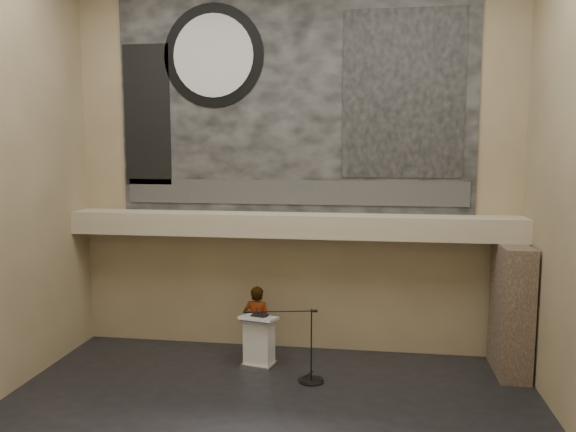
# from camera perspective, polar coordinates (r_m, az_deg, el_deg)

# --- Properties ---
(floor) EXTENTS (10.00, 10.00, 0.00)m
(floor) POSITION_cam_1_polar(r_m,az_deg,el_deg) (9.93, -2.87, -21.02)
(floor) COLOR black
(floor) RESTS_ON ground
(wall_back) EXTENTS (10.00, 0.02, 8.50)m
(wall_back) POSITION_cam_1_polar(r_m,az_deg,el_deg) (12.72, 0.53, 5.14)
(wall_back) COLOR #827053
(wall_back) RESTS_ON floor
(wall_front) EXTENTS (10.00, 0.02, 8.50)m
(wall_front) POSITION_cam_1_polar(r_m,az_deg,el_deg) (4.93, -12.25, 1.95)
(wall_front) COLOR #827053
(wall_front) RESTS_ON floor
(soffit) EXTENTS (10.00, 0.80, 0.50)m
(soffit) POSITION_cam_1_polar(r_m,az_deg,el_deg) (12.44, 0.27, -0.92)
(soffit) COLOR tan
(soffit) RESTS_ON wall_back
(sprinkler_left) EXTENTS (0.04, 0.04, 0.06)m
(sprinkler_left) POSITION_cam_1_polar(r_m,az_deg,el_deg) (12.75, -6.91, -2.04)
(sprinkler_left) COLOR #B2893D
(sprinkler_left) RESTS_ON soffit
(sprinkler_right) EXTENTS (0.04, 0.04, 0.06)m
(sprinkler_right) POSITION_cam_1_polar(r_m,az_deg,el_deg) (12.31, 9.03, -2.41)
(sprinkler_right) COLOR #B2893D
(sprinkler_right) RESTS_ON soffit
(banner) EXTENTS (8.00, 0.05, 5.00)m
(banner) POSITION_cam_1_polar(r_m,az_deg,el_deg) (12.72, 0.51, 11.67)
(banner) COLOR black
(banner) RESTS_ON wall_back
(banner_text_strip) EXTENTS (7.76, 0.02, 0.55)m
(banner_text_strip) POSITION_cam_1_polar(r_m,az_deg,el_deg) (12.68, 0.48, 2.42)
(banner_text_strip) COLOR #2F2F2F
(banner_text_strip) RESTS_ON banner
(banner_clock_rim) EXTENTS (2.30, 0.02, 2.30)m
(banner_clock_rim) POSITION_cam_1_polar(r_m,az_deg,el_deg) (13.17, -7.60, 15.84)
(banner_clock_rim) COLOR black
(banner_clock_rim) RESTS_ON banner
(banner_clock_face) EXTENTS (1.84, 0.02, 1.84)m
(banner_clock_face) POSITION_cam_1_polar(r_m,az_deg,el_deg) (13.15, -7.62, 15.85)
(banner_clock_face) COLOR silver
(banner_clock_face) RESTS_ON banner
(banner_building_print) EXTENTS (2.60, 0.02, 3.60)m
(banner_building_print) POSITION_cam_1_polar(r_m,az_deg,el_deg) (12.59, 11.62, 12.04)
(banner_building_print) COLOR black
(banner_building_print) RESTS_ON banner
(banner_brick_print) EXTENTS (1.10, 0.02, 3.20)m
(banner_brick_print) POSITION_cam_1_polar(r_m,az_deg,el_deg) (13.55, -14.12, 9.91)
(banner_brick_print) COLOR black
(banner_brick_print) RESTS_ON banner
(stone_pier) EXTENTS (0.60, 1.40, 2.70)m
(stone_pier) POSITION_cam_1_polar(r_m,az_deg,el_deg) (12.55, 21.74, -8.82)
(stone_pier) COLOR #45352A
(stone_pier) RESTS_ON floor
(lectern) EXTENTS (0.84, 0.68, 1.14)m
(lectern) POSITION_cam_1_polar(r_m,az_deg,el_deg) (12.27, -2.96, -12.58)
(lectern) COLOR silver
(lectern) RESTS_ON floor
(binder) EXTENTS (0.37, 0.33, 0.04)m
(binder) POSITION_cam_1_polar(r_m,az_deg,el_deg) (12.10, -2.89, -10.05)
(binder) COLOR black
(binder) RESTS_ON lectern
(papers) EXTENTS (0.27, 0.31, 0.00)m
(papers) POSITION_cam_1_polar(r_m,az_deg,el_deg) (12.09, -3.46, -10.14)
(papers) COLOR silver
(papers) RESTS_ON lectern
(speaker_person) EXTENTS (0.64, 0.45, 1.66)m
(speaker_person) POSITION_cam_1_polar(r_m,az_deg,el_deg) (12.53, -3.16, -10.82)
(speaker_person) COLOR white
(speaker_person) RESTS_ON floor
(mic_stand) EXTENTS (1.59, 0.53, 1.49)m
(mic_stand) POSITION_cam_1_polar(r_m,az_deg,el_deg) (11.64, 2.10, -15.37)
(mic_stand) COLOR black
(mic_stand) RESTS_ON floor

